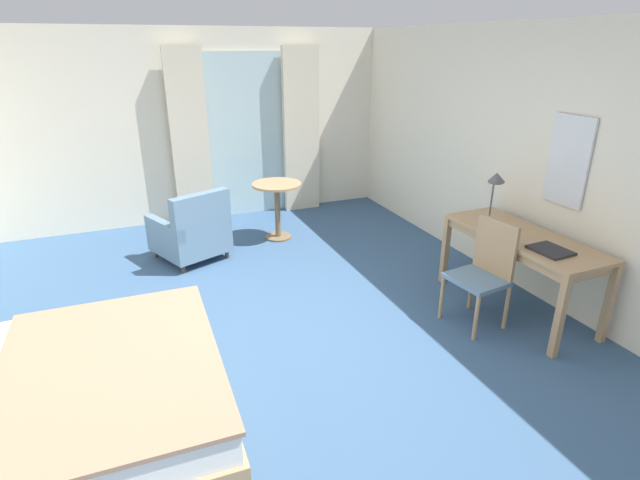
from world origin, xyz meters
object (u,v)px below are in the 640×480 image
object	(u,v)px
desk_chair	(485,268)
desk_lamp	(495,184)
armchair_by_window	(192,233)
bed	(45,408)
round_cafe_table	(277,198)
writing_desk	(523,244)
closed_book	(551,250)

from	to	relation	value
desk_chair	desk_lamp	world-z (taller)	desk_lamp
desk_chair	desk_lamp	size ratio (longest dim) A/B	1.97
armchair_by_window	bed	bearing A→B (deg)	-116.92
round_cafe_table	writing_desk	bearing A→B (deg)	-59.81
bed	writing_desk	xyz separation A→B (m)	(3.95, 0.23, 0.40)
closed_book	desk_chair	bearing A→B (deg)	136.70
desk_chair	closed_book	world-z (taller)	desk_chair
writing_desk	round_cafe_table	bearing A→B (deg)	120.19
desk_lamp	armchair_by_window	bearing A→B (deg)	144.93
bed	desk_chair	distance (m)	3.51
bed	round_cafe_table	bearing A→B (deg)	49.47
writing_desk	desk_chair	bearing A→B (deg)	-172.63
closed_book	armchair_by_window	world-z (taller)	armchair_by_window
armchair_by_window	desk_chair	bearing A→B (deg)	-47.56
desk_lamp	armchair_by_window	xyz separation A→B (m)	(-2.66, 1.87, -0.78)
closed_book	round_cafe_table	distance (m)	3.33
bed	round_cafe_table	size ratio (longest dim) A/B	2.91
bed	desk_lamp	distance (m)	4.11
closed_book	round_cafe_table	size ratio (longest dim) A/B	0.43
desk_chair	round_cafe_table	bearing A→B (deg)	111.65
writing_desk	desk_chair	distance (m)	0.48
desk_lamp	armchair_by_window	world-z (taller)	desk_lamp
bed	round_cafe_table	xyz separation A→B (m)	(2.43, 2.84, 0.27)
desk_lamp	round_cafe_table	size ratio (longest dim) A/B	0.66
writing_desk	round_cafe_table	size ratio (longest dim) A/B	2.11
writing_desk	closed_book	bearing A→B (deg)	-101.71
armchair_by_window	round_cafe_table	size ratio (longest dim) A/B	1.30
bed	desk_chair	xyz separation A→B (m)	(3.49, 0.17, 0.27)
desk_chair	writing_desk	bearing A→B (deg)	7.37
desk_chair	armchair_by_window	size ratio (longest dim) A/B	1.01
bed	closed_book	size ratio (longest dim) A/B	6.84
desk_chair	desk_lamp	distance (m)	0.91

